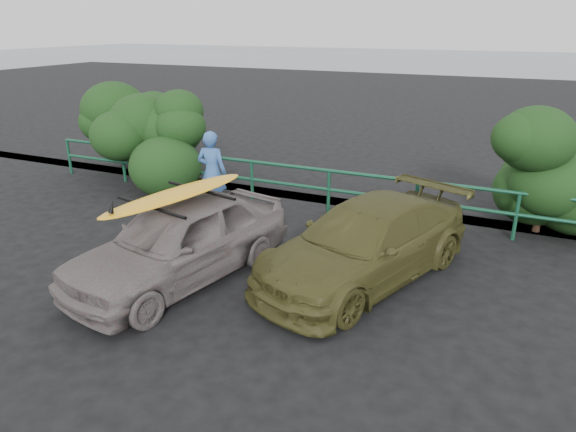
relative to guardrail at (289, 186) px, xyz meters
name	(u,v)px	position (x,y,z in m)	size (l,w,h in m)	color
ground	(161,303)	(0.00, -5.00, -0.52)	(80.00, 80.00, 0.00)	black
ocean	(482,61)	(0.00, 55.00, -0.52)	(200.00, 200.00, 0.00)	slate
guardrail	(289,186)	(0.00, 0.00, 0.00)	(14.00, 0.08, 1.04)	#164E34
shrub_left	(136,138)	(-4.80, 0.40, 0.65)	(3.20, 2.40, 2.34)	#1A3C16
shrub_right	(523,174)	(5.00, 0.50, 0.74)	(3.20, 2.40, 2.51)	#1A3C16
sedan	(180,240)	(-0.16, -4.15, 0.20)	(1.70, 4.22, 1.44)	slate
olive_vehicle	(365,243)	(2.69, -2.84, 0.14)	(1.84, 4.53, 1.32)	#48471F
man	(212,173)	(-1.42, -1.11, 0.44)	(0.70, 0.46, 1.92)	#3A68AF
roof_rack	(177,198)	(-0.16, -4.15, 0.94)	(1.61, 1.12, 0.05)	black
surfboard	(176,194)	(-0.16, -4.15, 1.01)	(0.61, 2.94, 0.09)	#FEAE1A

